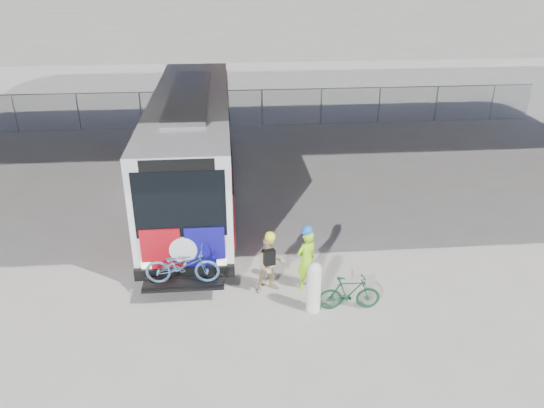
{
  "coord_description": "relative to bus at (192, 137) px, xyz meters",
  "views": [
    {
      "loc": [
        -0.78,
        -14.06,
        7.79
      ],
      "look_at": [
        0.37,
        -0.87,
        1.6
      ],
      "focal_mm": 35.0,
      "sensor_mm": 36.0,
      "label": 1
    }
  ],
  "objects": [
    {
      "name": "ground",
      "position": [
        2.0,
        -3.73,
        -2.11
      ],
      "size": [
        160.0,
        160.0,
        0.0
      ],
      "primitive_type": "plane",
      "color": "#9E9991",
      "rests_on": "ground"
    },
    {
      "name": "bollard",
      "position": [
        3.14,
        -7.33,
        -1.4
      ],
      "size": [
        0.34,
        0.34,
        1.32
      ],
      "color": "silver",
      "rests_on": "ground"
    },
    {
      "name": "chainlink_fence",
      "position": [
        2.0,
        8.27,
        -0.68
      ],
      "size": [
        30.0,
        0.06,
        30.0
      ],
      "color": "gray",
      "rests_on": "ground"
    },
    {
      "name": "overpass",
      "position": [
        2.0,
        0.27,
        4.44
      ],
      "size": [
        40.0,
        16.0,
        7.95
      ],
      "color": "#605E59",
      "rests_on": "ground"
    },
    {
      "name": "cyclist_hivis",
      "position": [
        3.1,
        -6.32,
        -1.25
      ],
      "size": [
        0.71,
        0.63,
        1.78
      ],
      "rotation": [
        0.0,
        0.0,
        3.65
      ],
      "color": "#91E818",
      "rests_on": "ground"
    },
    {
      "name": "bike_parked",
      "position": [
        4.0,
        -7.36,
        -1.65
      ],
      "size": [
        1.52,
        0.47,
        0.91
      ],
      "primitive_type": "imported",
      "rotation": [
        0.0,
        0.0,
        1.54
      ],
      "color": "#154126",
      "rests_on": "ground"
    },
    {
      "name": "cyclist_tan",
      "position": [
        2.17,
        -6.42,
        -1.31
      ],
      "size": [
        0.88,
        0.76,
        1.7
      ],
      "rotation": [
        0.0,
        0.0,
        0.26
      ],
      "color": "tan",
      "rests_on": "ground"
    },
    {
      "name": "bus",
      "position": [
        0.0,
        0.0,
        0.0
      ],
      "size": [
        2.67,
        12.9,
        3.69
      ],
      "color": "silver",
      "rests_on": "ground"
    }
  ]
}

